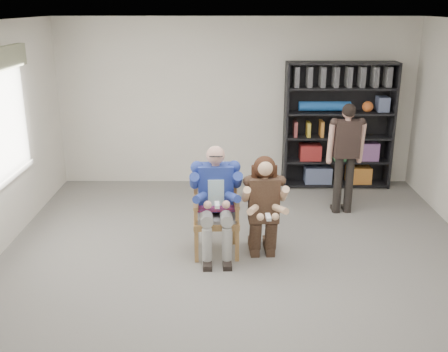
# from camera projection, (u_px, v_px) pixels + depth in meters

# --- Properties ---
(room_shell) EXTENTS (6.00, 7.00, 2.80)m
(room_shell) POSITION_uv_depth(u_px,v_px,m) (243.00, 162.00, 5.50)
(room_shell) COLOR white
(room_shell) RESTS_ON ground
(floor) EXTENTS (6.00, 7.00, 0.01)m
(floor) POSITION_uv_depth(u_px,v_px,m) (241.00, 280.00, 5.94)
(floor) COLOR slate
(floor) RESTS_ON ground
(armchair) EXTENTS (0.65, 0.63, 1.07)m
(armchair) POSITION_uv_depth(u_px,v_px,m) (216.00, 213.00, 6.44)
(armchair) COLOR olive
(armchair) RESTS_ON floor
(seated_man) EXTENTS (0.64, 0.86, 1.39)m
(seated_man) POSITION_uv_depth(u_px,v_px,m) (216.00, 201.00, 6.39)
(seated_man) COLOR navy
(seated_man) RESTS_ON floor
(kneeling_woman) EXTENTS (0.58, 0.88, 1.27)m
(kneeling_woman) POSITION_uv_depth(u_px,v_px,m) (264.00, 209.00, 6.29)
(kneeling_woman) COLOR #352319
(kneeling_woman) RESTS_ON floor
(bookshelf) EXTENTS (1.80, 0.38, 2.10)m
(bookshelf) POSITION_uv_depth(u_px,v_px,m) (338.00, 126.00, 8.72)
(bookshelf) COLOR black
(bookshelf) RESTS_ON floor
(standing_man) EXTENTS (0.53, 0.32, 1.65)m
(standing_man) POSITION_uv_depth(u_px,v_px,m) (345.00, 159.00, 7.64)
(standing_man) COLOR #2C211D
(standing_man) RESTS_ON floor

